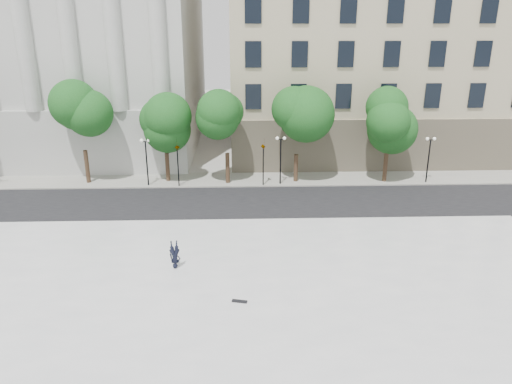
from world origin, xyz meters
TOP-DOWN VIEW (x-y plane):
  - ground at (0.00, 0.00)m, footprint 160.00×160.00m
  - plaza at (0.00, 3.00)m, footprint 44.00×22.00m
  - street at (0.00, 18.00)m, footprint 60.00×8.00m
  - far_sidewalk at (0.00, 24.00)m, footprint 60.00×4.00m
  - building_west at (-17.00, 38.57)m, footprint 31.50×27.65m
  - building_east at (20.00, 38.91)m, footprint 36.00×26.15m
  - traffic_light_west at (-2.46, 22.30)m, footprint 0.58×1.89m
  - traffic_light_east at (4.74, 22.30)m, footprint 0.71×1.66m
  - person_lying at (-0.93, 7.04)m, footprint 0.71×1.70m
  - skateboard at (2.68, 3.37)m, footprint 0.79×0.37m
  - street_trees at (-2.08, 23.40)m, footprint 41.97×4.99m
  - lamp_posts at (0.42, 22.60)m, footprint 38.71×0.28m

SIDE VIEW (x-z plane):
  - ground at x=0.00m, z-range 0.00..0.00m
  - street at x=0.00m, z-range 0.00..0.02m
  - far_sidewalk at x=0.00m, z-range 0.00..0.12m
  - plaza at x=0.00m, z-range 0.00..0.45m
  - skateboard at x=2.68m, z-range 0.45..0.53m
  - person_lying at x=-0.93m, z-range 0.45..0.90m
  - lamp_posts at x=0.42m, z-range 0.74..5.02m
  - traffic_light_east at x=4.74m, z-range 1.57..5.72m
  - traffic_light_west at x=-2.46m, z-range 1.62..5.87m
  - street_trees at x=-2.08m, z-range 1.31..8.99m
  - building_east at x=20.00m, z-range -0.36..22.64m
  - building_west at x=-17.00m, z-range 0.09..25.69m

